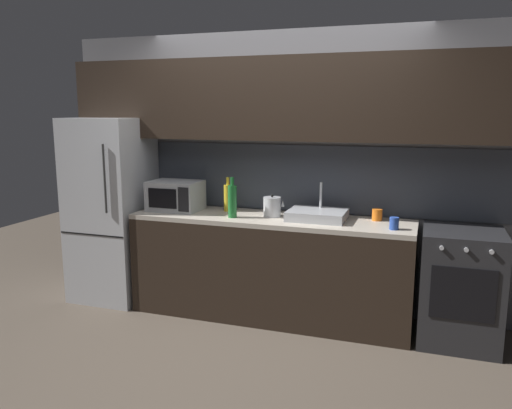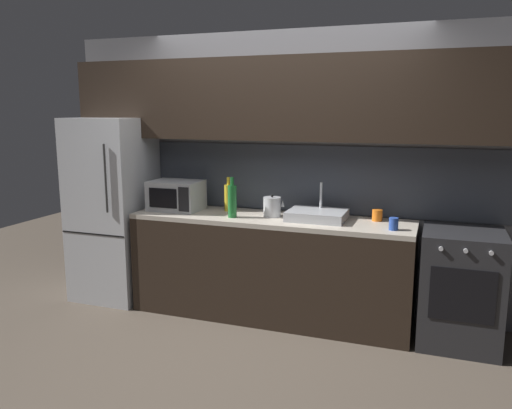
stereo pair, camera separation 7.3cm
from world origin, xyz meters
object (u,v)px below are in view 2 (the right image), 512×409
object	(u,v)px
microwave	(176,195)
kettle	(272,207)
oven_range	(460,288)
wine_bottle_green	(232,201)
wine_bottle_yellow	(228,197)
mug_orange	(377,215)
refrigerator	(113,209)
mug_blue	(394,224)

from	to	relation	value
microwave	kettle	world-z (taller)	microwave
oven_range	wine_bottle_green	world-z (taller)	wine_bottle_green
oven_range	wine_bottle_yellow	distance (m)	2.09
microwave	mug_orange	distance (m)	1.81
refrigerator	wine_bottle_yellow	size ratio (longest dim) A/B	5.58
mug_orange	wine_bottle_yellow	bearing A→B (deg)	-178.93
kettle	refrigerator	bearing A→B (deg)	-178.75
oven_range	kettle	distance (m)	1.64
kettle	wine_bottle_green	bearing A→B (deg)	-154.25
refrigerator	microwave	world-z (taller)	refrigerator
refrigerator	wine_bottle_green	world-z (taller)	refrigerator
refrigerator	mug_blue	xyz separation A→B (m)	(2.64, -0.13, 0.08)
kettle	wine_bottle_yellow	xyz separation A→B (m)	(-0.45, 0.10, 0.04)
refrigerator	mug_blue	distance (m)	2.64
oven_range	mug_blue	xyz separation A→B (m)	(-0.51, -0.13, 0.50)
refrigerator	wine_bottle_yellow	world-z (taller)	refrigerator
wine_bottle_yellow	wine_bottle_green	world-z (taller)	wine_bottle_green
oven_range	wine_bottle_green	distance (m)	1.96
oven_range	wine_bottle_yellow	bearing A→B (deg)	176.16
wine_bottle_green	microwave	bearing A→B (deg)	167.71
mug_orange	mug_blue	bearing A→B (deg)	-61.75
microwave	mug_orange	xyz separation A→B (m)	(1.80, 0.14, -0.09)
oven_range	wine_bottle_green	bearing A→B (deg)	-176.51
microwave	wine_bottle_green	size ratio (longest dim) A/B	1.32
refrigerator	oven_range	distance (m)	3.18
microwave	wine_bottle_yellow	bearing A→B (deg)	13.67
refrigerator	kettle	size ratio (longest dim) A/B	9.01
microwave	mug_blue	xyz separation A→B (m)	(1.96, -0.15, -0.09)
mug_blue	wine_bottle_green	bearing A→B (deg)	179.17
wine_bottle_green	mug_blue	xyz separation A→B (m)	(1.34, -0.02, -0.10)
oven_range	mug_blue	distance (m)	0.73
microwave	oven_range	bearing A→B (deg)	-0.46
mug_blue	refrigerator	bearing A→B (deg)	177.08
refrigerator	mug_orange	size ratio (longest dim) A/B	18.11
kettle	mug_blue	bearing A→B (deg)	-9.29
wine_bottle_green	mug_orange	world-z (taller)	wine_bottle_green
wine_bottle_green	kettle	bearing A→B (deg)	25.75
oven_range	microwave	xyz separation A→B (m)	(-2.47, 0.02, 0.58)
refrigerator	oven_range	size ratio (longest dim) A/B	1.93
refrigerator	microwave	xyz separation A→B (m)	(0.68, 0.02, 0.17)
kettle	mug_blue	distance (m)	1.05
mug_blue	kettle	bearing A→B (deg)	170.71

